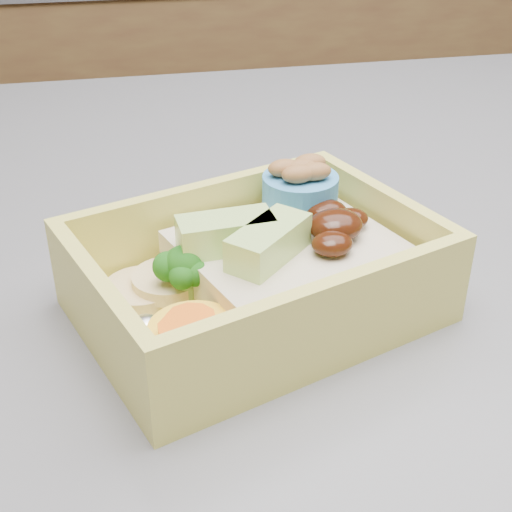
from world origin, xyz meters
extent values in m
cube|color=brown|center=(0.00, 1.20, 0.45)|extent=(3.20, 0.60, 0.90)
cube|color=#3D3D42|center=(0.00, -0.10, 0.90)|extent=(1.24, 0.84, 0.04)
cube|color=#D8CF59|center=(0.00, -0.18, 0.92)|extent=(0.23, 0.20, 0.01)
cube|color=#D8CF59|center=(-0.02, -0.12, 0.95)|extent=(0.19, 0.07, 0.05)
cube|color=#D8CF59|center=(0.02, -0.24, 0.95)|extent=(0.19, 0.07, 0.05)
cube|color=#D8CF59|center=(0.09, -0.15, 0.95)|extent=(0.05, 0.12, 0.05)
cube|color=#D8CF59|center=(-0.09, -0.21, 0.95)|extent=(0.05, 0.12, 0.05)
cube|color=tan|center=(0.02, -0.17, 0.94)|extent=(0.15, 0.14, 0.03)
ellipsoid|color=black|center=(0.05, -0.17, 0.97)|extent=(0.04, 0.04, 0.02)
ellipsoid|color=black|center=(0.05, -0.15, 0.97)|extent=(0.03, 0.03, 0.01)
ellipsoid|color=black|center=(0.04, -0.19, 0.97)|extent=(0.03, 0.03, 0.01)
ellipsoid|color=black|center=(0.06, -0.16, 0.97)|extent=(0.03, 0.02, 0.01)
cube|color=#B3DE74|center=(0.01, -0.18, 0.97)|extent=(0.06, 0.06, 0.02)
cube|color=#B3DE74|center=(-0.02, -0.17, 0.97)|extent=(0.06, 0.03, 0.02)
cylinder|color=#7FAA5B|center=(-0.04, -0.18, 0.94)|extent=(0.01, 0.01, 0.02)
sphere|color=#1C5D15|center=(-0.04, -0.18, 0.96)|extent=(0.02, 0.02, 0.02)
sphere|color=#1C5D15|center=(-0.03, -0.17, 0.95)|extent=(0.02, 0.02, 0.02)
sphere|color=#1C5D15|center=(-0.05, -0.18, 0.95)|extent=(0.02, 0.02, 0.02)
sphere|color=#1C5D15|center=(-0.04, -0.18, 0.95)|extent=(0.02, 0.02, 0.02)
sphere|color=#1C5D15|center=(-0.04, -0.19, 0.95)|extent=(0.02, 0.02, 0.02)
sphere|color=#1C5D15|center=(-0.04, -0.17, 0.95)|extent=(0.02, 0.02, 0.02)
cylinder|color=yellow|center=(-0.04, -0.23, 0.94)|extent=(0.05, 0.05, 0.02)
cylinder|color=orange|center=(-0.04, -0.23, 0.95)|extent=(0.03, 0.03, 0.00)
cylinder|color=orange|center=(-0.05, -0.24, 0.95)|extent=(0.03, 0.03, 0.00)
cylinder|color=tan|center=(-0.07, -0.16, 0.93)|extent=(0.04, 0.04, 0.01)
cylinder|color=tan|center=(-0.05, -0.17, 0.94)|extent=(0.04, 0.04, 0.01)
ellipsoid|color=silver|center=(-0.04, -0.14, 0.94)|extent=(0.02, 0.02, 0.02)
ellipsoid|color=silver|center=(-0.07, -0.22, 0.94)|extent=(0.02, 0.02, 0.02)
cylinder|color=#3D8DD0|center=(0.04, -0.13, 0.97)|extent=(0.05, 0.05, 0.02)
ellipsoid|color=brown|center=(0.04, -0.13, 0.99)|extent=(0.02, 0.02, 0.01)
ellipsoid|color=brown|center=(0.05, -0.12, 0.99)|extent=(0.02, 0.02, 0.01)
ellipsoid|color=brown|center=(0.03, -0.13, 0.99)|extent=(0.02, 0.02, 0.01)
ellipsoid|color=brown|center=(0.05, -0.13, 0.99)|extent=(0.02, 0.02, 0.01)
ellipsoid|color=brown|center=(0.04, -0.14, 0.99)|extent=(0.02, 0.02, 0.01)
camera|label=1|loc=(-0.07, -0.52, 1.16)|focal=50.00mm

